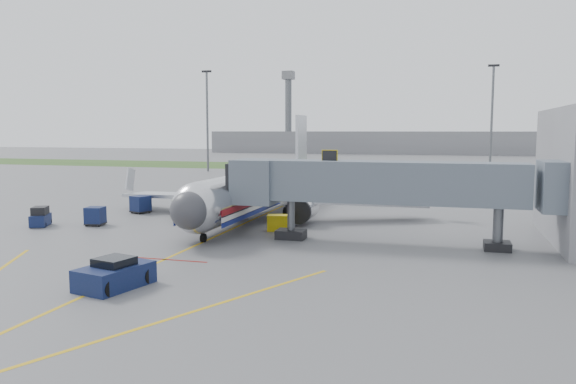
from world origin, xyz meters
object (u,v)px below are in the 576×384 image
(pushback_tug, at_px, (115,275))
(ramp_worker, at_px, (174,209))
(belt_loader, at_px, (239,209))
(airliner, at_px, (260,189))
(baggage_tug, at_px, (40,218))

(pushback_tug, distance_m, ramp_worker, 23.09)
(pushback_tug, relative_size, ramp_worker, 2.22)
(belt_loader, bearing_deg, ramp_worker, -133.59)
(ramp_worker, bearing_deg, airliner, -21.75)
(baggage_tug, height_order, ramp_worker, ramp_worker)
(pushback_tug, bearing_deg, belt_loader, 96.68)
(pushback_tug, distance_m, baggage_tug, 22.97)
(pushback_tug, relative_size, baggage_tug, 1.58)
(belt_loader, relative_size, ramp_worker, 2.18)
(airliner, height_order, pushback_tug, airliner)
(airliner, relative_size, belt_loader, 8.36)
(ramp_worker, bearing_deg, pushback_tug, -121.83)
(belt_loader, bearing_deg, airliner, -17.52)
(airliner, xyz_separation_m, pushback_tug, (0.61, -25.84, -1.97))
(airliner, relative_size, baggage_tug, 12.97)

